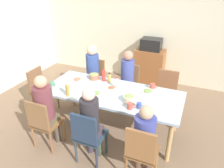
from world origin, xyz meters
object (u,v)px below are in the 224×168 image
at_px(chair_5, 41,88).
at_px(cup_1, 153,86).
at_px(person_3, 45,106).
at_px(bowl_1, 129,98).
at_px(plate_2, 111,88).
at_px(plate_0, 96,93).
at_px(bottle_2, 117,83).
at_px(bottle_3, 104,75).
at_px(plate_3, 148,91).
at_px(microwave, 151,44).
at_px(person_6, 127,76).
at_px(chair_3, 43,122).
at_px(plate_1, 77,80).
at_px(chair_0, 88,135).
at_px(chair_2, 95,77).
at_px(bowl_0, 94,76).
at_px(bottle_0, 68,90).
at_px(person_2, 92,68).
at_px(cup_2, 52,84).
at_px(dining_table, 112,95).
at_px(bottle_1, 109,78).
at_px(person_4, 144,136).
at_px(cup_3, 130,106).
at_px(cup_0, 139,105).
at_px(chair_6, 128,83).
at_px(person_0, 90,120).
at_px(chair_4, 142,151).

bearing_deg(chair_5, cup_1, 9.94).
relative_size(person_3, bowl_1, 6.60).
bearing_deg(plate_2, plate_0, -120.51).
relative_size(bottle_2, bottle_3, 0.88).
relative_size(plate_3, microwave, 0.54).
xyz_separation_m(person_3, person_6, (0.78, 1.56, -0.01)).
xyz_separation_m(chair_3, chair_5, (-0.77, 0.87, 0.00)).
height_order(person_6, plate_1, person_6).
xyz_separation_m(chair_0, chair_2, (-0.78, 1.74, 0.00)).
xyz_separation_m(bowl_0, bottle_0, (-0.10, -0.74, 0.06)).
bearing_deg(bowl_1, chair_5, 174.55).
relative_size(person_2, cup_2, 11.31).
xyz_separation_m(chair_5, cup_2, (0.48, -0.21, 0.29)).
distance_m(dining_table, chair_5, 1.56).
height_order(cup_2, bottle_0, bottle_0).
bearing_deg(plate_2, bottle_1, 121.39).
relative_size(person_4, cup_3, 9.61).
bearing_deg(person_4, bottle_3, 134.52).
height_order(dining_table, microwave, microwave).
bearing_deg(cup_3, bowl_0, 143.64).
relative_size(plate_1, bottle_0, 1.03).
bearing_deg(person_3, dining_table, 44.88).
height_order(chair_3, bowl_0, chair_3).
bearing_deg(microwave, plate_2, -96.03).
bearing_deg(dining_table, cup_1, 32.04).
bearing_deg(chair_3, cup_0, 23.22).
bearing_deg(bottle_2, chair_6, 92.75).
relative_size(person_0, bottle_0, 5.09).
relative_size(person_6, bowl_0, 6.39).
height_order(chair_2, chair_3, same).
distance_m(plate_2, cup_3, 0.68).
distance_m(chair_6, person_6, 0.24).
height_order(plate_2, cup_0, cup_0).
bearing_deg(plate_0, person_0, -70.66).
bearing_deg(microwave, person_2, -126.05).
xyz_separation_m(chair_0, plate_2, (-0.05, 0.97, 0.26)).
distance_m(bottle_0, bottle_1, 0.83).
bearing_deg(person_2, plate_3, -22.05).
xyz_separation_m(plate_3, cup_3, (-0.12, -0.60, 0.03)).
height_order(cup_0, microwave, microwave).
bearing_deg(cup_1, person_4, -81.26).
bearing_deg(dining_table, cup_0, -27.56).
relative_size(person_6, microwave, 2.60).
xyz_separation_m(cup_3, bottle_2, (-0.41, 0.52, 0.05)).
bearing_deg(cup_3, bottle_1, 132.74).
relative_size(dining_table, chair_2, 2.60).
height_order(person_3, cup_1, person_3).
height_order(chair_3, cup_3, chair_3).
relative_size(plate_3, bowl_0, 1.32).
bearing_deg(chair_4, cup_2, 160.39).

